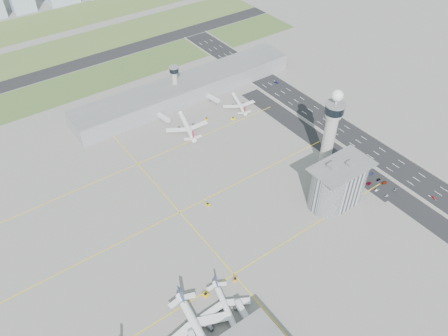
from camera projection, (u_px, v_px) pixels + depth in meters
ground at (255, 213)px, 288.78m from camera, size 1000.00×1000.00×0.00m
grass_strip_0 at (91, 80)px, 416.21m from camera, size 480.00×50.00×0.08m
grass_strip_1 at (62, 51)px, 461.61m from camera, size 480.00×60.00×0.08m
grass_strip_2 at (38, 25)px, 510.03m from camera, size 480.00×70.00×0.08m
runway at (76, 65)px, 438.59m from camera, size 480.00×22.00×0.10m
highway at (370, 149)px, 338.94m from camera, size 28.00×500.00×0.10m
barrier_left at (358, 155)px, 332.46m from camera, size 0.60×500.00×1.20m
barrier_right at (382, 142)px, 344.68m from camera, size 0.60×500.00×1.20m
landside_road at (358, 169)px, 321.98m from camera, size 18.00×260.00×0.08m
parking_lot at (369, 179)px, 313.84m from camera, size 20.00×44.00×0.10m
taxiway_line_h_0 at (234, 274)px, 253.16m from camera, size 260.00×0.60×0.01m
taxiway_line_h_1 at (180, 212)px, 289.48m from camera, size 260.00×0.60×0.01m
taxiway_line_h_2 at (138, 164)px, 325.80m from camera, size 260.00×0.60×0.01m
taxiway_line_v at (180, 212)px, 289.48m from camera, size 0.60×260.00×0.01m
control_tower at (331, 127)px, 301.72m from camera, size 14.00×14.00×64.50m
secondary_tower at (175, 80)px, 380.15m from camera, size 8.60×8.60×31.90m
admin_building at (338, 184)px, 287.97m from camera, size 42.00×24.00×33.50m
terminal_pier at (186, 88)px, 390.56m from camera, size 210.00×32.00×15.80m
airplane_near_b at (198, 327)px, 221.98m from camera, size 44.34×50.34×12.86m
airplane_near_c at (226, 306)px, 232.80m from camera, size 36.39×40.08×9.53m
airplane_far_a at (187, 123)px, 354.45m from camera, size 45.62×49.93×11.70m
airplane_far_b at (239, 102)px, 380.17m from camera, size 39.15×42.41×9.73m
jet_bridge_near_2 at (249, 325)px, 226.83m from camera, size 5.39×14.31×5.70m
jet_bridge_far_0 at (159, 116)px, 367.65m from camera, size 5.39×14.31×5.70m
jet_bridge_far_1 at (208, 97)px, 389.47m from camera, size 5.39×14.31×5.70m
tug_1 at (206, 294)px, 242.16m from camera, size 3.45×4.11×2.03m
tug_2 at (235, 279)px, 249.63m from camera, size 3.79×3.72×1.83m
tug_3 at (208, 204)px, 293.82m from camera, size 2.40×3.12×1.64m
tug_4 at (207, 119)px, 367.80m from camera, size 3.45×3.81×1.83m
tug_5 at (233, 118)px, 368.23m from camera, size 3.71×3.81×1.84m
car_lot_0 at (387, 196)px, 300.25m from camera, size 3.21×1.32×1.09m
car_lot_1 at (377, 190)px, 304.46m from camera, size 4.06×1.84×1.29m
car_lot_2 at (369, 183)px, 309.38m from camera, size 4.21×1.97×1.17m
car_lot_3 at (364, 180)px, 311.66m from camera, size 4.27×1.86×1.22m
car_lot_4 at (356, 175)px, 316.02m from camera, size 4.03×2.15×1.30m
car_lot_5 at (347, 168)px, 321.70m from camera, size 3.64×1.75×1.15m
car_lot_6 at (396, 190)px, 304.73m from camera, size 4.30×2.51×1.12m
car_lot_7 at (384, 183)px, 309.95m from camera, size 4.63×2.32×1.29m
car_lot_8 at (379, 180)px, 312.38m from camera, size 3.54×1.71×1.16m
car_lot_9 at (371, 174)px, 317.06m from camera, size 3.35×1.36×1.08m
car_lot_10 at (362, 166)px, 323.17m from camera, size 4.17×2.11×1.13m
car_lot_11 at (356, 164)px, 325.14m from camera, size 3.83×1.58×1.11m
car_hw_0 at (434, 198)px, 298.74m from camera, size 1.77×3.61×1.19m
car_hw_1 at (332, 124)px, 362.24m from camera, size 1.48×3.71×1.20m
car_hw_2 at (276, 82)px, 412.41m from camera, size 2.56×4.80×1.28m
car_hw_4 at (227, 61)px, 443.90m from camera, size 1.83×3.49×1.13m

